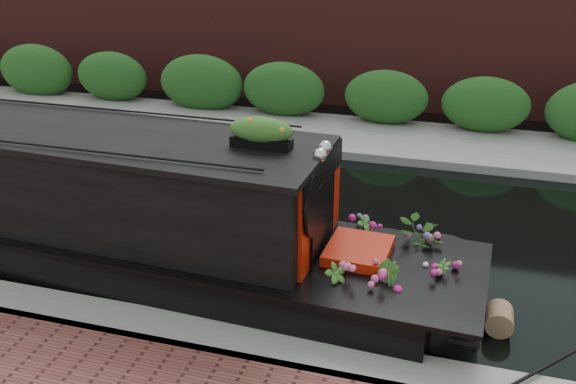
# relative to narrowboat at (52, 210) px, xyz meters

# --- Properties ---
(ground) EXTENTS (80.00, 80.00, 0.00)m
(ground) POSITION_rel_narrowboat_xyz_m (1.19, 1.96, -0.77)
(ground) COLOR black
(ground) RESTS_ON ground
(near_bank_coping) EXTENTS (40.00, 0.60, 0.50)m
(near_bank_coping) POSITION_rel_narrowboat_xyz_m (1.19, -1.34, -0.77)
(near_bank_coping) COLOR gray
(near_bank_coping) RESTS_ON ground
(far_bank_path) EXTENTS (40.00, 2.40, 0.34)m
(far_bank_path) POSITION_rel_narrowboat_xyz_m (1.19, 6.16, -0.77)
(far_bank_path) COLOR gray
(far_bank_path) RESTS_ON ground
(far_hedge) EXTENTS (40.00, 1.10, 2.80)m
(far_hedge) POSITION_rel_narrowboat_xyz_m (1.19, 7.06, -0.77)
(far_hedge) COLOR #1F4F1A
(far_hedge) RESTS_ON ground
(far_brick_wall) EXTENTS (40.00, 1.00, 8.00)m
(far_brick_wall) POSITION_rel_narrowboat_xyz_m (1.19, 9.16, -0.77)
(far_brick_wall) COLOR #4D1E1A
(far_brick_wall) RESTS_ON ground
(narrowboat) EXTENTS (11.06, 2.42, 2.57)m
(narrowboat) POSITION_rel_narrowboat_xyz_m (0.00, 0.00, 0.00)
(narrowboat) COLOR black
(narrowboat) RESTS_ON ground
(rope_fender) EXTENTS (0.32, 0.37, 0.32)m
(rope_fender) POSITION_rel_narrowboat_xyz_m (5.94, -0.00, -0.61)
(rope_fender) COLOR olive
(rope_fender) RESTS_ON ground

